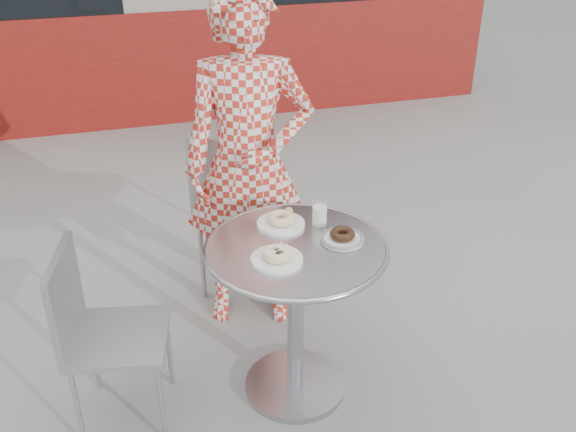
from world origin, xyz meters
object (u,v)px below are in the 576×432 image
object	(u,v)px
bistro_table	(296,284)
chair_far	(241,236)
plate_far	(281,221)
plate_near	(277,256)
seated_person	(249,165)
milk_cup	(319,215)
chair_left	(121,368)
plate_checker	(342,237)

from	to	relation	value
bistro_table	chair_far	xyz separation A→B (m)	(-0.04, 0.92, -0.28)
plate_far	plate_near	world-z (taller)	plate_far
seated_person	chair_far	bearing A→B (deg)	101.20
bistro_table	plate_far	world-z (taller)	plate_far
seated_person	plate_near	bearing A→B (deg)	-81.95
chair_far	milk_cup	bearing A→B (deg)	121.41
chair_left	plate_near	xyz separation A→B (m)	(0.64, -0.14, 0.53)
bistro_table	plate_far	distance (m)	0.27
chair_far	plate_near	distance (m)	1.11
milk_cup	plate_far	bearing A→B (deg)	162.97
plate_far	plate_checker	bearing A→B (deg)	-43.53
seated_person	plate_near	distance (m)	0.71
chair_left	plate_far	bearing A→B (deg)	-68.25
bistro_table	chair_left	size ratio (longest dim) A/B	0.93
plate_checker	seated_person	bearing A→B (deg)	110.69
chair_far	seated_person	size ratio (longest dim) A/B	0.56
chair_left	plate_checker	world-z (taller)	chair_left
bistro_table	milk_cup	xyz separation A→B (m)	(0.14, 0.14, 0.23)
seated_person	plate_near	size ratio (longest dim) A/B	8.34
chair_left	plate_checker	bearing A→B (deg)	-82.05
chair_far	chair_left	size ratio (longest dim) A/B	1.16
bistro_table	seated_person	xyz separation A→B (m)	(-0.05, 0.62, 0.27)
chair_left	milk_cup	xyz separation A→B (m)	(0.89, 0.08, 0.55)
seated_person	milk_cup	size ratio (longest dim) A/B	16.21
chair_left	seated_person	world-z (taller)	seated_person
plate_far	milk_cup	size ratio (longest dim) A/B	1.95
seated_person	plate_checker	distance (m)	0.68
chair_left	bistro_table	bearing A→B (deg)	-82.42
bistro_table	chair_far	bearing A→B (deg)	92.40
plate_near	plate_checker	xyz separation A→B (m)	(0.30, 0.07, -0.01)
bistro_table	plate_near	bearing A→B (deg)	-141.02
plate_checker	milk_cup	size ratio (longest dim) A/B	1.73
chair_left	plate_far	xyz separation A→B (m)	(0.73, 0.12, 0.53)
chair_far	milk_cup	world-z (taller)	chair_far
seated_person	milk_cup	distance (m)	0.52
seated_person	milk_cup	xyz separation A→B (m)	(0.19, -0.49, -0.04)
chair_far	plate_checker	distance (m)	1.07
chair_far	plate_checker	bearing A→B (deg)	122.28
plate_checker	milk_cup	xyz separation A→B (m)	(-0.05, 0.15, 0.03)
bistro_table	plate_far	xyz separation A→B (m)	(-0.01, 0.18, 0.20)
chair_far	plate_checker	world-z (taller)	chair_far
plate_far	seated_person	bearing A→B (deg)	94.70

